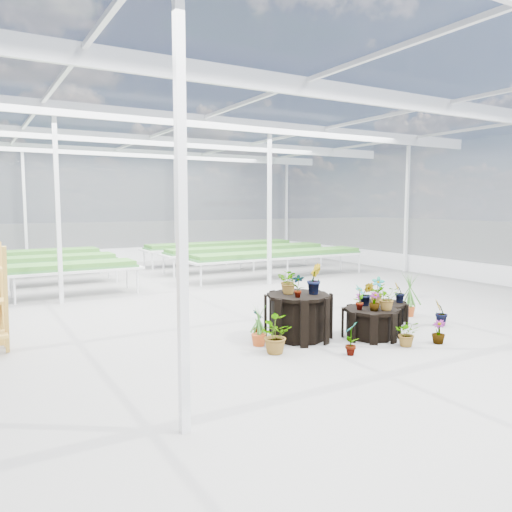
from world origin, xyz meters
TOP-DOWN VIEW (x-y plane):
  - ground_plane at (0.00, 0.00)m, footprint 24.00×24.00m
  - greenhouse_shell at (0.00, 0.00)m, footprint 18.00×24.00m
  - steel_frame at (0.00, 0.00)m, footprint 18.00×24.00m
  - nursery_benches at (0.00, 7.20)m, footprint 16.00×7.00m
  - plinth_tall at (0.20, -1.55)m, footprint 1.54×1.54m
  - plinth_mid at (1.40, -2.15)m, footprint 1.16×1.16m
  - plinth_low at (2.40, -1.45)m, footprint 1.13×1.13m
  - nursery_plants at (1.07, -1.66)m, footprint 4.49×2.68m

SIDE VIEW (x-z plane):
  - ground_plane at x=0.00m, z-range 0.00..0.00m
  - plinth_low at x=2.40m, z-range 0.00..0.43m
  - plinth_mid at x=1.40m, z-range 0.00..0.54m
  - plinth_tall at x=0.20m, z-range 0.00..0.82m
  - nursery_benches at x=0.00m, z-range 0.00..0.84m
  - nursery_plants at x=1.07m, z-range -0.18..1.20m
  - greenhouse_shell at x=0.00m, z-range 0.00..4.50m
  - steel_frame at x=0.00m, z-range 0.00..4.50m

